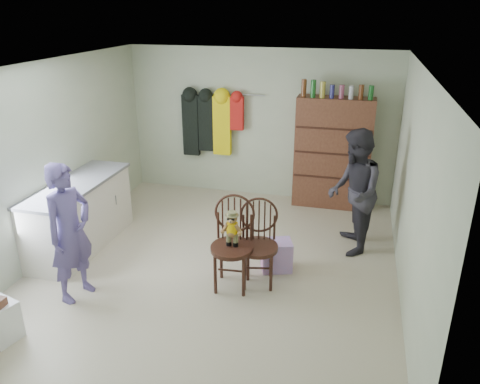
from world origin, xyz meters
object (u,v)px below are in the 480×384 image
(counter, at_px, (80,215))
(chair_front, at_px, (233,237))
(dresser, at_px, (332,153))
(chair_far, at_px, (259,239))

(counter, bearing_deg, chair_front, -10.25)
(dresser, bearing_deg, chair_front, -108.97)
(counter, xyz_separation_m, chair_far, (2.54, -0.25, 0.09))
(counter, height_order, chair_front, chair_front)
(counter, xyz_separation_m, chair_front, (2.27, -0.41, 0.17))
(chair_front, distance_m, chair_far, 0.32)
(counter, xyz_separation_m, dresser, (3.20, 2.30, 0.44))
(chair_front, bearing_deg, dresser, 66.29)
(counter, height_order, chair_far, chair_far)
(chair_front, relative_size, chair_far, 1.07)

